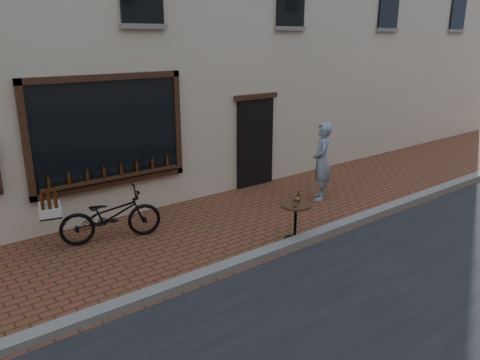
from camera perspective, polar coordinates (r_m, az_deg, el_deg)
ground at (r=8.48m, az=6.97°, el=-8.57°), size 90.00×90.00×0.00m
kerb at (r=8.58m, az=6.04°, el=-7.77°), size 90.00×0.25×0.12m
cargo_bicycle at (r=8.99m, az=-15.72°, el=-4.16°), size 2.20×1.11×1.04m
bistro_table at (r=8.69m, az=6.80°, el=-4.24°), size 0.56×0.56×0.96m
pedestrian at (r=10.92m, az=9.95°, el=2.23°), size 0.77×0.77×1.81m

